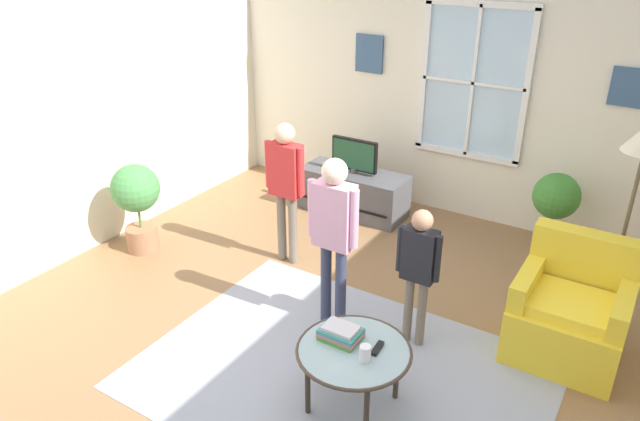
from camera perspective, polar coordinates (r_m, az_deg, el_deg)
name	(u,v)px	position (r m, az deg, el deg)	size (l,w,h in m)	color
ground_plane	(319,351)	(4.56, -0.13, -13.34)	(6.04, 6.20, 0.02)	olive
back_wall	(469,84)	(6.32, 14.08, 11.69)	(5.44, 0.17, 2.83)	silver
side_wall_left	(47,110)	(5.74, -24.65, 8.71)	(0.12, 5.60, 2.83)	silver
area_rug	(341,374)	(4.35, 2.04, -15.38)	(2.76, 2.03, 0.01)	#999EAD
tv_stand	(354,192)	(6.49, 3.23, 1.76)	(1.16, 0.48, 0.47)	#4C4C51
television	(354,155)	(6.33, 3.31, 5.32)	(0.52, 0.08, 0.37)	#4C4C4C
armchair	(570,313)	(4.73, 22.83, -9.07)	(0.76, 0.74, 0.87)	yellow
coffee_table	(354,353)	(3.86, 3.24, -13.49)	(0.74, 0.74, 0.46)	#99B2B7
book_stack	(341,333)	(3.90, 1.99, -11.65)	(0.26, 0.20, 0.09)	#479839
cup	(365,353)	(3.73, 4.35, -13.48)	(0.07, 0.07, 0.11)	white
remote_near_books	(377,348)	(3.85, 5.52, -12.99)	(0.04, 0.14, 0.02)	black
person_pink_shirt	(334,225)	(4.36, 1.34, -1.43)	(0.42, 0.19, 1.40)	#333851
person_black_shirt	(419,263)	(4.31, 9.44, -4.96)	(0.33, 0.15, 1.11)	#726656
person_red_shirt	(286,178)	(5.28, -3.29, 3.14)	(0.40, 0.18, 1.34)	#726656
potted_plant_by_window	(555,205)	(5.98, 21.56, 0.52)	(0.43, 0.43, 0.81)	silver
potted_plant_corner	(137,198)	(5.85, -17.14, 1.15)	(0.45, 0.45, 0.88)	#9E6B4C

